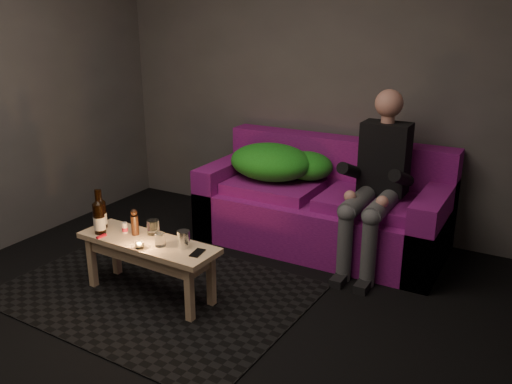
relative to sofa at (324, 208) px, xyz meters
The scene contains 17 objects.
floor 1.86m from the sofa, 97.37° to the right, with size 4.50×4.50×0.00m, color black.
room 1.91m from the sofa, 99.88° to the right, with size 4.50×4.50×4.50m.
rug 1.55m from the sofa, 116.35° to the right, with size 2.01×1.46×0.01m, color black.
sofa is the anchor object (origin of this frame).
green_blanket 0.54m from the sofa, behind, with size 0.87×0.59×0.29m.
person 0.63m from the sofa, 18.60° to the right, with size 0.35×0.82×1.31m.
coffee_table 1.56m from the sofa, 115.54° to the right, with size 1.02×0.36×0.41m.
beer_bottle_a 1.78m from the sofa, 128.42° to the right, with size 0.07×0.07×0.28m.
beer_bottle_b 1.81m from the sofa, 125.14° to the right, with size 0.08×0.08×0.31m.
salt_shaker 1.65m from the sofa, 122.65° to the right, with size 0.04×0.04×0.08m, color silver.
pepper_mill 1.60m from the sofa, 120.57° to the right, with size 0.05×0.05×0.14m, color black.
tumbler_back 1.49m from the sofa, 118.61° to the right, with size 0.08×0.08×0.10m, color white.
tealight 1.66m from the sofa, 112.61° to the right, with size 0.05×0.05×0.04m.
tumbler_front 1.54m from the sofa, 110.77° to the right, with size 0.07×0.07×0.09m, color white.
steel_cup 1.44m from the sofa, 106.23° to the right, with size 0.08×0.08×0.11m, color silver.
smartphone 1.44m from the sofa, 100.79° to the right, with size 0.06×0.12×0.01m, color black.
red_lighter 1.81m from the sofa, 122.86° to the right, with size 0.02×0.07×0.01m, color red.
Camera 1 is at (1.80, -2.11, 1.86)m, focal length 38.00 mm.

